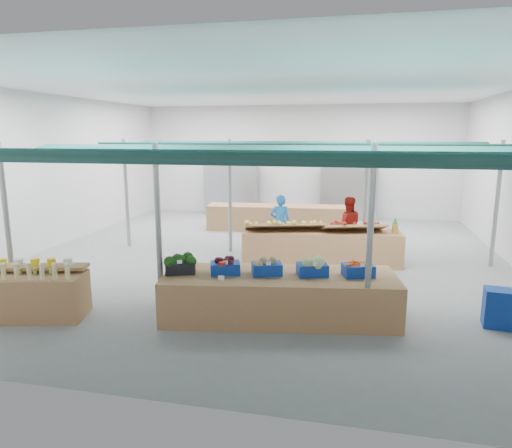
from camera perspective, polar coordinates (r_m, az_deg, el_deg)
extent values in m
plane|color=gray|center=(11.70, 0.87, -4.30)|extent=(13.00, 13.00, 0.00)
plane|color=silver|center=(11.33, 0.93, 16.63)|extent=(13.00, 13.00, 0.00)
plane|color=silver|center=(17.72, 5.16, 7.84)|extent=(12.00, 0.00, 12.00)
plane|color=silver|center=(13.83, -24.39, 5.95)|extent=(0.00, 13.00, 13.00)
cylinder|color=gray|center=(9.57, -28.68, 0.00)|extent=(0.10, 0.10, 3.00)
cylinder|color=gray|center=(13.24, -15.91, 3.71)|extent=(0.10, 0.10, 3.00)
cylinder|color=gray|center=(7.94, -12.10, -0.91)|extent=(0.10, 0.10, 3.00)
cylinder|color=gray|center=(12.11, -3.28, 3.45)|extent=(0.10, 0.10, 3.00)
cylinder|color=gray|center=(7.24, 14.04, -2.16)|extent=(0.10, 0.10, 3.00)
cylinder|color=gray|center=(11.67, 13.53, 2.86)|extent=(0.10, 0.10, 3.00)
cylinder|color=gray|center=(12.10, 27.87, 2.16)|extent=(0.10, 0.10, 3.00)
cylinder|color=gray|center=(7.21, 0.37, 8.97)|extent=(10.00, 0.06, 0.06)
cylinder|color=gray|center=(11.65, 5.08, 9.79)|extent=(10.00, 0.06, 0.06)
cube|color=#0B2E2C|center=(6.58, -0.83, 8.14)|extent=(9.50, 1.28, 0.30)
cube|color=#0B2E2C|center=(7.85, 1.37, 8.64)|extent=(9.50, 1.28, 0.30)
cube|color=#0B2E2C|center=(11.01, 4.63, 9.35)|extent=(9.50, 1.28, 0.30)
cube|color=#0B2E2C|center=(12.30, 5.48, 9.53)|extent=(9.50, 1.28, 0.30)
cube|color=#B23F33|center=(17.83, -3.12, 4.34)|extent=(2.00, 0.50, 2.00)
cube|color=#B23F33|center=(17.18, 11.52, 3.87)|extent=(2.00, 0.50, 2.00)
cube|color=#956A41|center=(8.83, -26.02, -8.13)|extent=(1.85, 1.14, 0.76)
cube|color=#997247|center=(8.90, -25.63, -4.85)|extent=(1.75, 0.72, 0.06)
cube|color=#956A41|center=(7.97, 2.95, -8.97)|extent=(4.12, 1.94, 0.77)
cube|color=#956A41|center=(11.28, 8.13, -2.88)|extent=(3.89, 1.41, 0.82)
cube|color=#956A41|center=(15.05, 2.62, 0.78)|extent=(4.62, 1.33, 0.82)
cube|color=navy|center=(8.60, 28.32, -9.27)|extent=(0.57, 0.43, 0.64)
imported|color=blue|center=(12.41, 3.04, 0.18)|extent=(0.60, 0.44, 1.52)
imported|color=maroon|center=(12.25, 11.38, -0.17)|extent=(0.81, 0.67, 1.52)
cube|color=black|center=(8.00, -9.39, -5.36)|extent=(0.58, 0.49, 0.20)
cube|color=white|center=(7.75, -9.52, -4.68)|extent=(0.08, 0.03, 0.06)
cube|color=navy|center=(7.87, -3.88, -5.51)|extent=(0.58, 0.49, 0.20)
cube|color=white|center=(7.61, -3.83, -4.83)|extent=(0.08, 0.03, 0.06)
cube|color=navy|center=(7.82, 1.36, -5.61)|extent=(0.58, 0.49, 0.20)
cube|color=white|center=(7.56, 1.58, -4.93)|extent=(0.08, 0.03, 0.06)
cube|color=navy|center=(7.83, 7.04, -5.66)|extent=(0.58, 0.49, 0.20)
cube|color=white|center=(7.58, 7.43, -4.98)|extent=(0.08, 0.03, 0.06)
cube|color=navy|center=(7.92, 12.64, -5.66)|extent=(0.58, 0.49, 0.20)
cube|color=white|center=(7.67, 13.21, -4.98)|extent=(0.08, 0.03, 0.06)
sphere|color=brown|center=(7.88, -10.81, -4.61)|extent=(0.09, 0.09, 0.09)
sphere|color=brown|center=(7.87, -11.21, -4.34)|extent=(0.06, 0.06, 0.06)
cylinder|color=#AA120B|center=(7.31, -4.26, -4.96)|extent=(0.12, 0.12, 0.05)
cube|color=white|center=(7.32, -4.37, -6.74)|extent=(0.10, 0.01, 0.07)
cube|color=#997247|center=(11.05, 3.54, -0.27)|extent=(2.01, 1.16, 0.26)
cube|color=#997247|center=(11.15, 12.19, -0.40)|extent=(1.63, 1.06, 0.26)
cylinder|color=#8C6019|center=(11.31, 16.97, -0.53)|extent=(0.14, 0.14, 0.22)
cone|color=#26661E|center=(11.28, 17.02, 0.42)|extent=(0.12, 0.12, 0.18)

